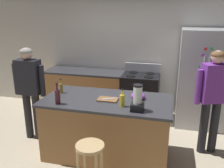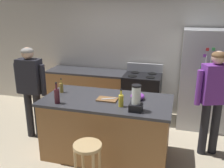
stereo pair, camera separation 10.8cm
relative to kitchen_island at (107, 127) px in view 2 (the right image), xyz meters
The scene contains 16 objects.
ground_plane 0.48m from the kitchen_island, ahead, with size 14.00×14.00×0.00m, color beige.
back_wall 2.14m from the kitchen_island, 90.00° to the left, with size 8.00×0.10×2.70m, color silver.
kitchen_island is the anchor object (origin of this frame).
back_counter_run 1.74m from the kitchen_island, 117.30° to the left, with size 2.00×0.64×0.95m.
refrigerator 2.17m from the kitchen_island, 45.02° to the left, with size 0.90×0.73×1.90m.
stove_range 1.55m from the kitchen_island, 78.66° to the left, with size 0.76×0.65×1.13m.
person_by_island_left 1.54m from the kitchen_island, behind, with size 0.59×0.22×1.65m.
person_by_sink_right 1.72m from the kitchen_island, 17.19° to the left, with size 0.58×0.35×1.68m.
bar_stool 0.82m from the kitchen_island, 90.20° to the right, with size 0.36×0.36×0.65m.
blender_appliance 0.86m from the kitchen_island, 31.72° to the right, with size 0.17×0.17×0.36m.
bottle_soda 0.67m from the kitchen_island, 38.17° to the right, with size 0.07×0.07×0.26m.
bottle_wine 0.94m from the kitchen_island, 151.32° to the right, with size 0.08×0.08×0.32m.
bottle_vinegar 0.98m from the kitchen_island, behind, with size 0.06×0.06×0.24m.
mixing_bowl 0.70m from the kitchen_island, 15.92° to the left, with size 0.21×0.21×0.10m, color purple.
cutting_board 0.48m from the kitchen_island, 58.17° to the right, with size 0.30×0.20×0.02m, color brown.
chef_knife 0.50m from the kitchen_island, 37.76° to the right, with size 0.22×0.03×0.01m, color #B7BABF.
Camera 2 is at (1.02, -3.30, 2.27)m, focal length 39.20 mm.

